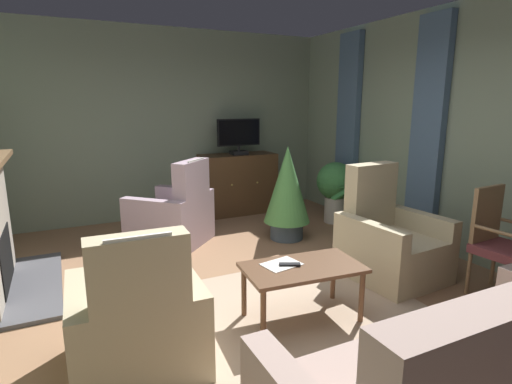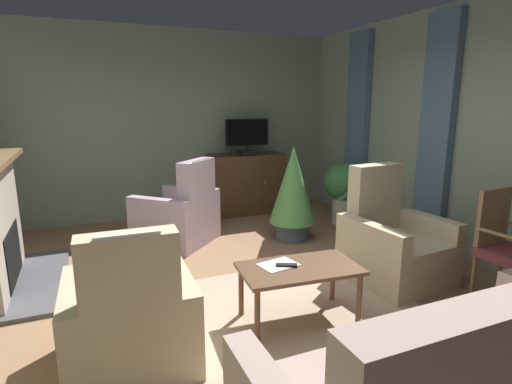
% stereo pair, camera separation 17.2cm
% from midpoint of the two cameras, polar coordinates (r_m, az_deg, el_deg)
% --- Properties ---
extents(ground_plane, '(5.66, 7.05, 0.04)m').
position_cam_midpoint_polar(ground_plane, '(3.78, -0.28, -15.65)').
color(ground_plane, '#936B4C').
extents(wall_back, '(5.66, 0.10, 2.84)m').
position_cam_midpoint_polar(wall_back, '(6.45, -13.17, 9.16)').
color(wall_back, gray).
rests_on(wall_back, ground_plane).
extents(wall_right_with_window, '(0.10, 7.05, 2.84)m').
position_cam_midpoint_polar(wall_right_with_window, '(5.03, 27.48, 7.22)').
color(wall_right_with_window, gray).
rests_on(wall_right_with_window, ground_plane).
extents(curtain_panel_near, '(0.10, 0.44, 2.39)m').
position_cam_midpoint_polar(curtain_panel_near, '(5.28, 22.24, 9.43)').
color(curtain_panel_near, slate).
extents(curtain_panel_far, '(0.10, 0.44, 2.39)m').
position_cam_midpoint_polar(curtain_panel_far, '(6.38, 12.09, 10.45)').
color(curtain_panel_far, slate).
extents(rug_central, '(2.78, 1.74, 0.01)m').
position_cam_midpoint_polar(rug_central, '(3.58, -0.87, -16.88)').
color(rug_central, tan).
rests_on(rug_central, ground_plane).
extents(tv_cabinet, '(1.20, 0.54, 0.96)m').
position_cam_midpoint_polar(tv_cabinet, '(6.55, -3.31, 0.99)').
color(tv_cabinet, '#352315').
rests_on(tv_cabinet, ground_plane).
extents(television, '(0.70, 0.20, 0.56)m').
position_cam_midpoint_polar(television, '(6.39, -3.21, 7.92)').
color(television, black).
rests_on(television, tv_cabinet).
extents(coffee_table, '(1.00, 0.62, 0.47)m').
position_cam_midpoint_polar(coffee_table, '(3.36, 5.06, -11.22)').
color(coffee_table, brown).
rests_on(coffee_table, ground_plane).
extents(tv_remote, '(0.17, 0.12, 0.02)m').
position_cam_midpoint_polar(tv_remote, '(3.32, 3.26, -10.17)').
color(tv_remote, black).
rests_on(tv_remote, coffee_table).
extents(folded_newspaper, '(0.33, 0.27, 0.01)m').
position_cam_midpoint_polar(folded_newspaper, '(3.35, 2.12, -10.12)').
color(folded_newspaper, silver).
rests_on(folded_newspaper, coffee_table).
extents(armchair_in_far_corner, '(1.20, 1.20, 1.10)m').
position_cam_midpoint_polar(armchair_in_far_corner, '(5.23, -12.39, -3.50)').
color(armchair_in_far_corner, '#AD93A3').
rests_on(armchair_in_far_corner, ground_plane).
extents(armchair_near_window, '(0.86, 0.85, 1.05)m').
position_cam_midpoint_polar(armchair_near_window, '(2.95, -17.99, -17.38)').
color(armchair_near_window, tan).
rests_on(armchair_near_window, ground_plane).
extents(armchair_beside_cabinet, '(0.91, 0.94, 1.14)m').
position_cam_midpoint_polar(armchair_beside_cabinet, '(4.38, 17.15, -6.93)').
color(armchair_beside_cabinet, tan).
rests_on(armchair_beside_cabinet, ground_plane).
extents(side_chair_far_end, '(0.49, 0.47, 1.01)m').
position_cam_midpoint_polar(side_chair_far_end, '(4.30, 29.90, -5.87)').
color(side_chair_far_end, brown).
rests_on(side_chair_far_end, ground_plane).
extents(potted_plant_tall_palm_by_window, '(0.89, 0.83, 0.73)m').
position_cam_midpoint_polar(potted_plant_tall_palm_by_window, '(5.57, 12.99, -4.09)').
color(potted_plant_tall_palm_by_window, slate).
rests_on(potted_plant_tall_palm_by_window, ground_plane).
extents(potted_plant_small_fern_corner, '(0.60, 0.60, 1.22)m').
position_cam_midpoint_polar(potted_plant_small_fern_corner, '(5.24, 3.47, 0.38)').
color(potted_plant_small_fern_corner, '#3D4C5B').
rests_on(potted_plant_small_fern_corner, ground_plane).
extents(potted_plant_on_hearth_side, '(0.56, 0.56, 0.91)m').
position_cam_midpoint_polar(potted_plant_on_hearth_side, '(6.08, 10.28, 0.87)').
color(potted_plant_on_hearth_side, beige).
rests_on(potted_plant_on_hearth_side, ground_plane).
extents(cat, '(0.67, 0.17, 0.19)m').
position_cam_midpoint_polar(cat, '(4.45, -18.09, -10.27)').
color(cat, beige).
rests_on(cat, ground_plane).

